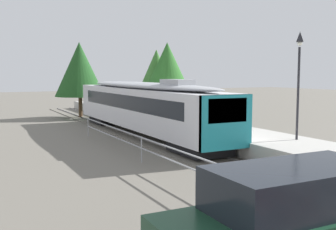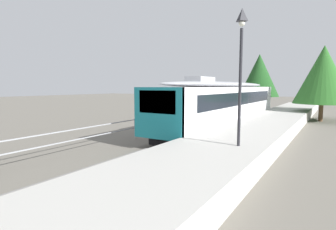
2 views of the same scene
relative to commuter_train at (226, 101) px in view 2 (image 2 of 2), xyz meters
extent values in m
plane|color=#6B665B|center=(-3.00, -6.25, -2.15)|extent=(160.00, 160.00, 0.00)
cube|color=#6B665B|center=(0.00, -6.25, -2.12)|extent=(3.20, 60.00, 0.06)
cube|color=slate|center=(-0.72, -6.25, -2.05)|extent=(0.08, 60.00, 0.08)
cube|color=slate|center=(0.72, -6.25, -2.05)|extent=(0.08, 60.00, 0.08)
cube|color=silver|center=(0.00, 0.11, -0.18)|extent=(2.80, 19.27, 2.55)
cube|color=#19757F|center=(0.00, -9.43, -0.18)|extent=(2.80, 0.24, 2.55)
cube|color=black|center=(0.00, -9.51, 0.38)|extent=(2.13, 0.08, 1.12)
cube|color=black|center=(0.00, 0.11, 0.23)|extent=(2.82, 16.18, 0.92)
ellipsoid|color=#A8AAAF|center=(0.00, 0.11, 1.27)|extent=(2.69, 18.50, 0.44)
cube|color=#A8AAAF|center=(0.00, -4.71, 1.55)|extent=(1.10, 2.20, 0.36)
cube|color=#EAE5C6|center=(0.00, -9.50, -1.18)|extent=(1.00, 0.10, 0.20)
cube|color=black|center=(0.00, -7.13, -1.73)|extent=(2.24, 3.20, 0.55)
cube|color=black|center=(0.00, 7.34, -1.73)|extent=(2.24, 3.20, 0.55)
cube|color=#B7B5AD|center=(3.25, -6.25, -1.70)|extent=(3.90, 60.00, 0.90)
cylinder|color=#232328|center=(4.11, -9.72, 1.05)|extent=(0.12, 0.12, 4.60)
pyramid|color=#232328|center=(4.11, -9.72, 3.85)|extent=(0.34, 0.34, 0.50)
sphere|color=silver|center=(4.11, -9.72, 3.53)|extent=(0.24, 0.24, 0.24)
cylinder|color=#9EA0A5|center=(-3.30, -7.25, -1.52)|extent=(0.06, 0.06, 1.25)
cylinder|color=#9EA0A5|center=(-3.30, 1.75, -1.52)|extent=(0.06, 0.06, 1.25)
cylinder|color=brown|center=(-0.73, 13.22, -1.12)|extent=(0.36, 0.36, 2.06)
cone|color=#1E4C1E|center=(-0.73, 13.22, 2.47)|extent=(4.71, 4.71, 5.11)
cylinder|color=brown|center=(6.07, 10.62, -1.17)|extent=(0.36, 0.36, 1.95)
cone|color=#38702D|center=(6.07, 10.62, 2.09)|extent=(4.03, 4.03, 4.57)
cylinder|color=brown|center=(6.18, 8.57, -1.30)|extent=(0.36, 0.36, 1.68)
cone|color=#286023|center=(6.18, 8.57, 2.23)|extent=(5.08, 5.08, 5.38)
camera|label=1|loc=(-10.75, -24.43, 2.05)|focal=42.86mm
camera|label=2|loc=(7.33, -20.08, 1.12)|focal=28.37mm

